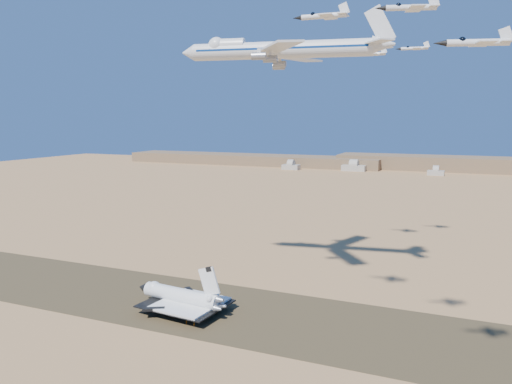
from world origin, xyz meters
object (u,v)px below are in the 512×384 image
at_px(chase_jet_f, 414,48).
at_px(chase_jet_c, 476,42).
at_px(crew_a, 194,324).
at_px(crew_b, 187,322).
at_px(carrier_747, 274,50).
at_px(crew_c, 199,318).
at_px(chase_jet_e, 370,54).
at_px(chase_jet_a, 323,16).
at_px(shuttle, 181,297).
at_px(chase_jet_b, 410,7).

bearing_deg(chase_jet_f, chase_jet_c, -85.81).
xyz_separation_m(crew_a, crew_b, (-3.00, 0.37, -0.03)).
bearing_deg(carrier_747, chase_jet_c, -57.26).
relative_size(carrier_747, chase_jet_c, 5.85).
distance_m(crew_c, chase_jet_e, 137.05).
distance_m(crew_a, chase_jet_a, 102.22).
relative_size(crew_c, chase_jet_a, 0.10).
relative_size(shuttle, crew_c, 23.48).
bearing_deg(chase_jet_b, shuttle, 143.53).
relative_size(carrier_747, chase_jet_a, 5.14).
xyz_separation_m(crew_a, chase_jet_f, (53.22, 113.33, 98.43)).
distance_m(chase_jet_a, chase_jet_f, 113.82).
distance_m(chase_jet_b, chase_jet_c, 22.61).
height_order(chase_jet_a, chase_jet_e, chase_jet_e).
xyz_separation_m(shuttle, chase_jet_b, (76.63, -26.69, 86.47)).
height_order(chase_jet_a, chase_jet_b, chase_jet_a).
relative_size(chase_jet_e, chase_jet_f, 1.07).
bearing_deg(crew_c, chase_jet_e, -74.09).
height_order(crew_b, crew_c, crew_b).
relative_size(carrier_747, crew_b, 44.47).
relative_size(crew_a, chase_jet_f, 0.12).
xyz_separation_m(crew_c, chase_jet_c, (80.14, -36.31, 80.37)).
xyz_separation_m(crew_a, chase_jet_a, (41.32, 0.24, 93.49)).
bearing_deg(crew_b, crew_c, -32.97).
xyz_separation_m(chase_jet_b, chase_jet_c, (13.75, -14.81, -10.15)).
relative_size(chase_jet_a, chase_jet_c, 1.14).
xyz_separation_m(carrier_747, crew_c, (-11.27, -39.53, -91.65)).
bearing_deg(crew_b, chase_jet_b, -110.36).
relative_size(shuttle, crew_b, 20.48).
bearing_deg(chase_jet_e, chase_jet_f, 42.91).
distance_m(crew_b, chase_jet_f, 160.05).
bearing_deg(chase_jet_b, chase_jet_f, 78.17).
bearing_deg(chase_jet_a, crew_c, 172.82).
bearing_deg(crew_c, crew_b, 101.26).
xyz_separation_m(shuttle, crew_a, (11.03, -9.96, -3.90)).
height_order(crew_a, crew_b, crew_a).
height_order(crew_a, chase_jet_f, chase_jet_f).
bearing_deg(shuttle, chase_jet_f, 64.23).
relative_size(shuttle, chase_jet_f, 2.42).
bearing_deg(crew_a, chase_jet_c, -134.10).
bearing_deg(chase_jet_a, shuttle, 168.45).
bearing_deg(carrier_747, chase_jet_a, -64.51).
xyz_separation_m(crew_b, crew_c, (2.21, 4.41, -0.12)).
height_order(chase_jet_b, chase_jet_c, chase_jet_b).
xyz_separation_m(shuttle, chase_jet_f, (64.25, 103.37, 94.53)).
xyz_separation_m(chase_jet_a, chase_jet_b, (24.28, -16.97, -3.12)).
xyz_separation_m(crew_a, chase_jet_c, (79.35, -31.54, 80.23)).
height_order(chase_jet_e, chase_jet_f, chase_jet_f).
distance_m(shuttle, chase_jet_e, 134.05).
bearing_deg(chase_jet_e, shuttle, -120.42).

